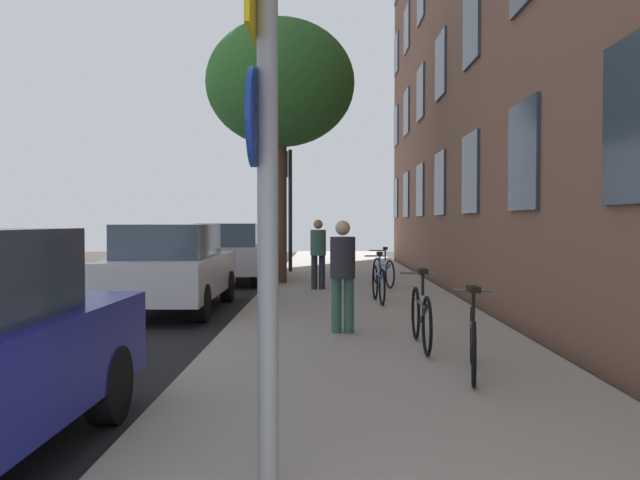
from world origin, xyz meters
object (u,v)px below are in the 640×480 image
(sign_post, at_px, (263,154))
(pedestrian_0, at_px, (343,269))
(bicycle_2, at_px, (378,282))
(traffic_light, at_px, (287,188))
(bicycle_0, at_px, (473,340))
(pedestrian_1, at_px, (318,250))
(car_1, at_px, (172,267))
(bicycle_3, at_px, (383,271))
(bicycle_1, at_px, (421,316))
(tree_near, at_px, (280,84))
(car_2, at_px, (230,252))

(sign_post, relative_size, pedestrian_0, 2.15)
(bicycle_2, height_order, pedestrian_0, pedestrian_0)
(traffic_light, height_order, bicycle_0, traffic_light)
(traffic_light, relative_size, pedestrian_1, 2.37)
(bicycle_2, bearing_deg, car_1, -172.76)
(traffic_light, relative_size, car_1, 0.86)
(bicycle_3, bearing_deg, bicycle_0, -89.27)
(bicycle_3, xyz_separation_m, car_1, (-4.25, -3.61, 0.35))
(bicycle_1, height_order, pedestrian_1, pedestrian_1)
(bicycle_0, relative_size, car_1, 0.37)
(bicycle_1, bearing_deg, pedestrian_1, 101.06)
(traffic_light, bearing_deg, tree_near, -89.16)
(bicycle_3, distance_m, car_1, 5.59)
(sign_post, xyz_separation_m, bicycle_1, (1.53, 4.40, -1.55))
(sign_post, bearing_deg, bicycle_1, 70.81)
(bicycle_0, distance_m, pedestrian_1, 8.64)
(bicycle_3, height_order, car_1, car_1)
(sign_post, distance_m, car_2, 14.48)
(sign_post, distance_m, pedestrian_1, 11.43)
(car_1, relative_size, car_2, 1.03)
(bicycle_0, height_order, pedestrian_0, pedestrian_0)
(traffic_light, xyz_separation_m, bicycle_2, (2.24, -7.87, -2.22))
(traffic_light, xyz_separation_m, car_1, (-1.65, -8.36, -1.88))
(bicycle_2, xyz_separation_m, bicycle_3, (0.36, 3.12, -0.01))
(sign_post, height_order, pedestrian_0, sign_post)
(tree_near, distance_m, car_2, 4.72)
(traffic_light, distance_m, car_2, 3.47)
(tree_near, relative_size, car_2, 1.55)
(sign_post, height_order, tree_near, tree_near)
(sign_post, xyz_separation_m, car_1, (-2.52, 8.44, -1.22))
(traffic_light, height_order, car_1, traffic_light)
(traffic_light, relative_size, car_2, 0.88)
(car_1, bearing_deg, pedestrian_1, 47.51)
(car_1, height_order, car_2, same)
(pedestrian_1, bearing_deg, car_2, 130.48)
(bicycle_2, xyz_separation_m, car_1, (-3.89, -0.49, 0.34))
(car_1, distance_m, car_2, 5.81)
(sign_post, distance_m, pedestrian_0, 5.58)
(traffic_light, distance_m, pedestrian_1, 5.77)
(bicycle_0, relative_size, bicycle_2, 0.99)
(sign_post, xyz_separation_m, bicycle_2, (1.36, 8.93, -1.56))
(bicycle_3, xyz_separation_m, pedestrian_0, (-1.14, -6.60, 0.53))
(sign_post, height_order, bicycle_3, sign_post)
(bicycle_2, distance_m, bicycle_3, 3.14)
(sign_post, relative_size, tree_near, 0.51)
(sign_post, xyz_separation_m, pedestrian_0, (0.58, 5.46, -1.04))
(bicycle_0, height_order, bicycle_2, bicycle_2)
(bicycle_2, relative_size, pedestrian_1, 1.03)
(pedestrian_1, distance_m, car_2, 3.77)
(bicycle_0, relative_size, pedestrian_0, 1.04)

